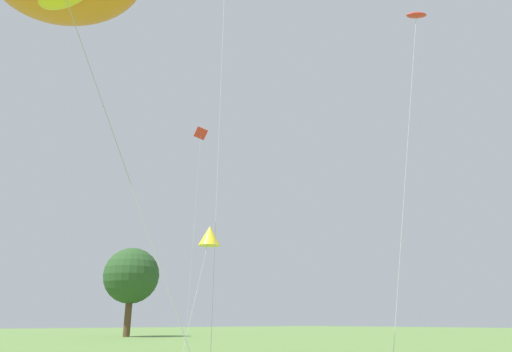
% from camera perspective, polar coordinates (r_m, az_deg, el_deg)
% --- Properties ---
extents(small_kite_bird_shape, '(3.30, 2.47, 7.12)m').
position_cam_1_polar(small_kite_bird_shape, '(25.62, -6.02, -7.69)').
color(small_kite_bird_shape, yellow).
rests_on(small_kite_bird_shape, ground).
extents(small_kite_triangle_green, '(1.20, 1.06, 13.57)m').
position_cam_1_polar(small_kite_triangle_green, '(27.85, -7.27, 3.74)').
color(small_kite_triangle_green, red).
rests_on(small_kite_triangle_green, ground).
extents(small_kite_box_yellow, '(2.63, 1.49, 12.83)m').
position_cam_1_polar(small_kite_box_yellow, '(18.17, 19.94, 18.11)').
color(small_kite_box_yellow, red).
rests_on(small_kite_box_yellow, ground).
extents(tree_pine_center, '(7.33, 7.33, 11.43)m').
position_cam_1_polar(tree_pine_center, '(62.95, -15.79, -12.30)').
color(tree_pine_center, '#513823').
rests_on(tree_pine_center, ground).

